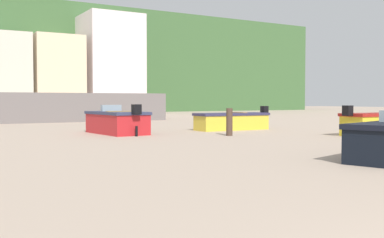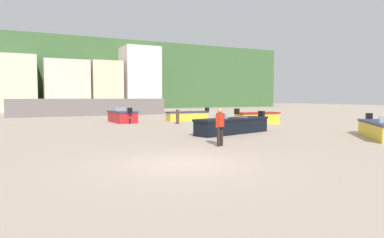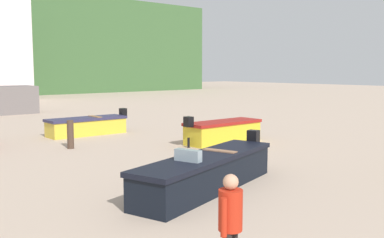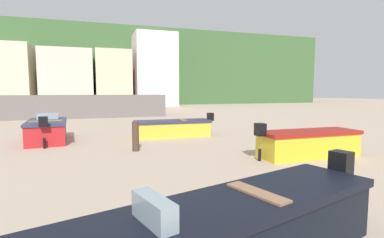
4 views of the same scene
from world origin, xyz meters
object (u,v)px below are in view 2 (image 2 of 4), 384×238
Objects in this scene: boat_yellow_2 at (187,116)px; beach_walker_foreground at (220,124)px; boat_red_3 at (122,116)px; boat_yellow_5 at (382,130)px; mooring_post_near_water at (178,117)px; boat_yellow_4 at (257,118)px; boat_black_1 at (233,125)px.

boat_yellow_2 is 2.47× the size of beach_walker_foreground.
boat_yellow_2 is 5.72m from boat_red_3.
boat_yellow_5 reaches higher than mooring_post_near_water.
boat_yellow_4 is at bearing -50.10° from boat_yellow_5.
boat_yellow_2 is at bearing -27.97° from boat_black_1.
boat_black_1 is 7.54m from boat_yellow_5.
mooring_post_near_water is 0.68× the size of beach_walker_foreground.
boat_yellow_2 is 3.61× the size of mooring_post_near_water.
boat_black_1 is at bearing -47.74° from boat_yellow_4.
boat_red_3 is 15.08m from beach_walker_foreground.
mooring_post_near_water is at bearing -48.39° from boat_red_3.
boat_black_1 is at bearing -89.74° from mooring_post_near_water.
boat_black_1 is 7.39m from boat_yellow_4.
boat_yellow_4 is 0.89× the size of boat_yellow_5.
boat_yellow_2 reaches higher than mooring_post_near_water.
boat_red_3 reaches higher than boat_yellow_4.
mooring_post_near_water is (-5.49, 2.82, 0.09)m from boat_yellow_4.
mooring_post_near_water is (-0.04, 7.80, 0.09)m from boat_black_1.
boat_yellow_5 is 2.65× the size of beach_walker_foreground.
boat_black_1 is 3.36× the size of beach_walker_foreground.
boat_black_1 is at bearing 30.41° from beach_walker_foreground.
mooring_post_near_water is at bearing -27.22° from boat_yellow_5.
boat_yellow_4 is (8.98, -6.17, -0.03)m from boat_red_3.
mooring_post_near_water is at bearing -16.23° from boat_black_1.
boat_red_3 is (-5.70, 0.44, 0.07)m from boat_yellow_2.
mooring_post_near_water is at bearing 143.35° from boat_yellow_2.
boat_yellow_5 is at bearing -29.05° from beach_walker_foreground.
boat_red_3 is 0.95× the size of boat_yellow_4.
boat_black_1 reaches higher than mooring_post_near_water.
boat_red_3 is (-3.52, 11.16, 0.03)m from boat_black_1.
boat_yellow_2 is 1.05× the size of boat_yellow_4.
boat_red_3 is at bearing 1.03° from boat_black_1.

